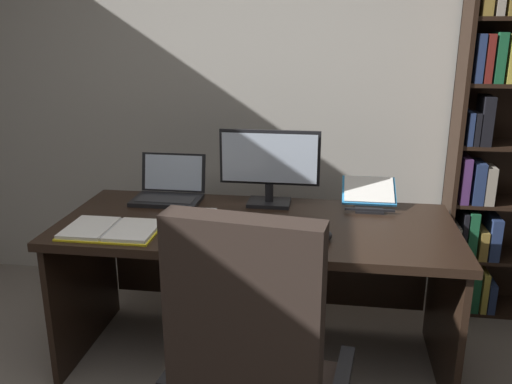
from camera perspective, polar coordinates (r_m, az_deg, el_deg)
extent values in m
cube|color=#B2ADA3|center=(3.36, 1.89, 10.85)|extent=(5.05, 0.12, 2.55)
cube|color=black|center=(2.58, 0.00, -3.63)|extent=(1.88, 0.80, 0.04)
cube|color=black|center=(2.99, -17.68, -9.30)|extent=(0.03, 0.74, 0.71)
cube|color=black|center=(2.77, 19.28, -11.66)|extent=(0.03, 0.74, 0.71)
cube|color=black|center=(3.06, 1.03, -7.08)|extent=(1.76, 0.03, 0.50)
cube|color=black|center=(3.23, 20.36, 4.83)|extent=(0.02, 0.28, 2.03)
cube|color=black|center=(3.67, 25.30, -11.03)|extent=(0.82, 0.26, 0.02)
cube|color=gold|center=(3.50, 19.77, -9.55)|extent=(0.04, 0.19, 0.22)
cube|color=black|center=(3.51, 20.49, -9.88)|extent=(0.03, 0.18, 0.18)
cube|color=olive|center=(3.50, 21.32, -9.34)|extent=(0.03, 0.18, 0.26)
cube|color=#195633|center=(3.51, 22.04, -9.47)|extent=(0.04, 0.15, 0.25)
cube|color=gold|center=(3.54, 22.74, -9.31)|extent=(0.03, 0.21, 0.25)
cube|color=navy|center=(3.56, 23.44, -9.88)|extent=(0.04, 0.18, 0.18)
cube|color=gray|center=(3.38, 20.26, -4.66)|extent=(0.03, 0.20, 0.19)
cube|color=black|center=(3.36, 20.96, -4.09)|extent=(0.03, 0.18, 0.27)
cube|color=#195633|center=(3.36, 21.77, -4.10)|extent=(0.05, 0.16, 0.28)
cube|color=olive|center=(3.41, 22.67, -4.91)|extent=(0.05, 0.19, 0.17)
cube|color=navy|center=(3.42, 23.67, -4.24)|extent=(0.06, 0.22, 0.25)
cube|color=#512D66|center=(3.27, 21.03, 1.42)|extent=(0.05, 0.22, 0.26)
cube|color=navy|center=(3.28, 22.30, 1.04)|extent=(0.06, 0.18, 0.24)
cube|color=gray|center=(3.28, 23.36, 0.75)|extent=(0.05, 0.15, 0.21)
cube|color=navy|center=(3.20, 21.46, 6.44)|extent=(0.03, 0.21, 0.18)
cube|color=black|center=(3.19, 22.16, 6.29)|extent=(0.03, 0.16, 0.18)
cube|color=black|center=(3.21, 23.03, 7.05)|extent=(0.06, 0.19, 0.26)
cube|color=navy|center=(3.14, 22.40, 12.97)|extent=(0.04, 0.16, 0.25)
cube|color=maroon|center=(3.16, 23.23, 12.89)|extent=(0.04, 0.17, 0.25)
cube|color=#195633|center=(3.18, 24.15, 12.87)|extent=(0.05, 0.19, 0.26)
cube|color=gold|center=(3.21, 25.16, 12.69)|extent=(0.04, 0.21, 0.25)
cube|color=#2D231E|center=(1.66, -1.39, -14.47)|extent=(0.48, 0.16, 0.72)
cube|color=black|center=(2.04, -7.43, -16.79)|extent=(0.10, 0.39, 0.04)
cube|color=black|center=(1.92, 9.04, -19.31)|extent=(0.10, 0.39, 0.04)
cube|color=black|center=(2.82, 1.39, -1.14)|extent=(0.22, 0.16, 0.02)
cylinder|color=black|center=(2.80, 1.40, -0.07)|extent=(0.04, 0.04, 0.09)
cube|color=black|center=(2.76, 1.45, 3.69)|extent=(0.52, 0.02, 0.28)
cube|color=silver|center=(2.74, 1.40, 3.59)|extent=(0.49, 0.00, 0.25)
cube|color=black|center=(2.89, -9.41, -0.86)|extent=(0.36, 0.22, 0.02)
cube|color=#2D2D30|center=(2.88, -9.52, -0.73)|extent=(0.30, 0.12, 0.00)
cube|color=black|center=(2.99, -8.73, 2.06)|extent=(0.36, 0.05, 0.21)
cube|color=silver|center=(2.98, -8.75, 2.05)|extent=(0.32, 0.04, 0.19)
cube|color=black|center=(2.41, 0.11, -4.40)|extent=(0.42, 0.15, 0.02)
ellipsoid|color=black|center=(2.38, 7.30, -4.57)|extent=(0.06, 0.10, 0.04)
cube|color=black|center=(2.79, 11.88, -1.80)|extent=(0.14, 0.12, 0.01)
cube|color=black|center=(2.75, 11.94, -1.87)|extent=(0.25, 0.01, 0.01)
cube|color=#2D84C6|center=(2.87, 11.85, 0.15)|extent=(0.27, 0.20, 0.10)
cube|color=white|center=(2.86, 11.87, 0.30)|extent=(0.25, 0.18, 0.09)
cube|color=yellow|center=(2.58, -17.22, -3.87)|extent=(0.21, 0.29, 0.01)
cube|color=yellow|center=(2.50, -12.79, -4.20)|extent=(0.21, 0.29, 0.01)
cube|color=white|center=(2.58, -17.24, -3.62)|extent=(0.20, 0.27, 0.02)
cube|color=white|center=(2.49, -12.81, -3.94)|extent=(0.20, 0.27, 0.02)
cylinder|color=#B7B7BC|center=(2.53, -15.05, -3.87)|extent=(0.02, 0.26, 0.02)
cube|color=white|center=(2.66, -6.05, -2.50)|extent=(0.17, 0.22, 0.01)
cylinder|color=black|center=(2.65, -5.64, -2.34)|extent=(0.14, 0.05, 0.01)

